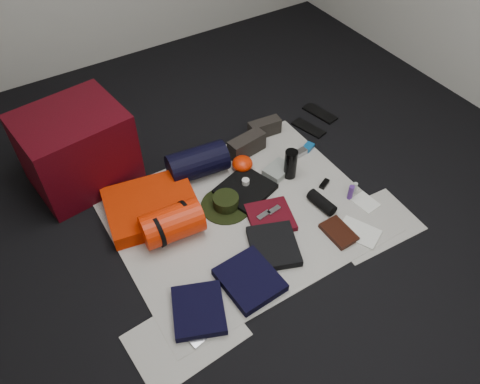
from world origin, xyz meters
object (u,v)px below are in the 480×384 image
red_cabinet (77,149)px  water_bottle (291,164)px  stuff_sack (172,224)px  navy_duffel (198,162)px  compact_camera (301,152)px  sleeping_pad (152,206)px  paperback_book (339,232)px

red_cabinet → water_bottle: size_ratio=2.93×
red_cabinet → stuff_sack: bearing=-76.6°
red_cabinet → water_bottle: bearing=-38.3°
red_cabinet → navy_duffel: 0.80m
red_cabinet → compact_camera: 1.55m
stuff_sack → compact_camera: (1.12, 0.18, -0.09)m
compact_camera → sleeping_pad: bearing=171.0°
compact_camera → navy_duffel: bearing=157.7°
water_bottle → paperback_book: 0.59m
red_cabinet → navy_duffel: size_ratio=1.58×
sleeping_pad → paperback_book: (0.91, -0.78, -0.04)m
compact_camera → paperback_book: (-0.25, -0.72, -0.00)m
sleeping_pad → navy_duffel: navy_duffel is taller
navy_duffel → red_cabinet: bearing=157.5°
red_cabinet → paperback_book: red_cabinet is taller
navy_duffel → compact_camera: 0.77m
navy_duffel → paperback_book: size_ratio=1.83×
stuff_sack → navy_duffel: (0.39, 0.40, -0.00)m
red_cabinet → compact_camera: (1.41, -0.60, -0.24)m
navy_duffel → paperback_book: bearing=-55.9°
sleeping_pad → stuff_sack: stuff_sack is taller
sleeping_pad → compact_camera: (1.16, -0.06, -0.03)m
red_cabinet → sleeping_pad: bearing=-71.3°
stuff_sack → navy_duffel: stuff_sack is taller
red_cabinet → paperback_book: (1.17, -1.31, -0.25)m
water_bottle → compact_camera: water_bottle is taller
navy_duffel → compact_camera: navy_duffel is taller
paperback_book → red_cabinet: bearing=131.1°
red_cabinet → water_bottle: 1.42m
sleeping_pad → stuff_sack: 0.25m
stuff_sack → paperback_book: stuff_sack is taller
sleeping_pad → compact_camera: 1.16m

